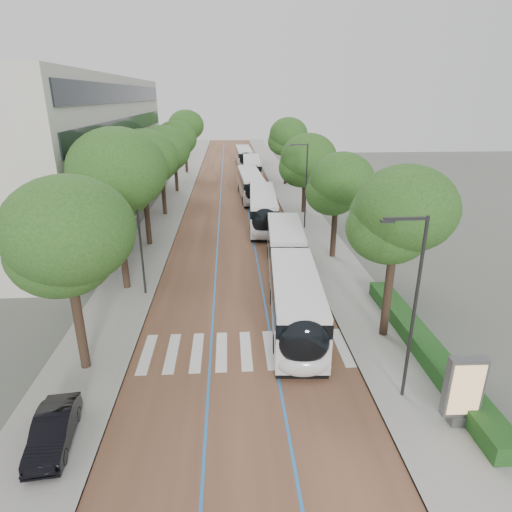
# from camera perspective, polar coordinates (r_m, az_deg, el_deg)

# --- Properties ---
(ground) EXTENTS (160.00, 160.00, 0.00)m
(ground) POSITION_cam_1_polar(r_m,az_deg,el_deg) (21.59, -1.78, -13.97)
(ground) COLOR #51544C
(ground) RESTS_ON ground
(road) EXTENTS (11.00, 140.00, 0.02)m
(road) POSITION_cam_1_polar(r_m,az_deg,el_deg) (59.04, -3.13, 8.67)
(road) COLOR brown
(road) RESTS_ON ground
(sidewalk_left) EXTENTS (4.00, 140.00, 0.12)m
(sidewalk_left) POSITION_cam_1_polar(r_m,az_deg,el_deg) (59.45, -10.46, 8.49)
(sidewalk_left) COLOR gray
(sidewalk_left) RESTS_ON ground
(sidewalk_right) EXTENTS (4.00, 140.00, 0.12)m
(sidewalk_right) POSITION_cam_1_polar(r_m,az_deg,el_deg) (59.57, 4.19, 8.80)
(sidewalk_right) COLOR gray
(sidewalk_right) RESTS_ON ground
(kerb_left) EXTENTS (0.20, 140.00, 0.14)m
(kerb_left) POSITION_cam_1_polar(r_m,az_deg,el_deg) (59.25, -8.61, 8.56)
(kerb_left) COLOR gray
(kerb_left) RESTS_ON ground
(kerb_right) EXTENTS (0.20, 140.00, 0.14)m
(kerb_right) POSITION_cam_1_polar(r_m,az_deg,el_deg) (59.34, 2.35, 8.79)
(kerb_right) COLOR gray
(kerb_right) RESTS_ON ground
(zebra_crossing) EXTENTS (10.55, 3.60, 0.01)m
(zebra_crossing) POSITION_cam_1_polar(r_m,az_deg,el_deg) (22.41, -1.35, -12.45)
(zebra_crossing) COLOR silver
(zebra_crossing) RESTS_ON ground
(lane_line_left) EXTENTS (0.12, 126.00, 0.01)m
(lane_line_left) POSITION_cam_1_polar(r_m,az_deg,el_deg) (59.05, -4.70, 8.64)
(lane_line_left) COLOR blue
(lane_line_left) RESTS_ON road
(lane_line_right) EXTENTS (0.12, 126.00, 0.01)m
(lane_line_right) POSITION_cam_1_polar(r_m,az_deg,el_deg) (59.08, -1.56, 8.71)
(lane_line_right) COLOR blue
(lane_line_right) RESTS_ON road
(office_building) EXTENTS (18.11, 40.00, 14.00)m
(office_building) POSITION_cam_1_polar(r_m,az_deg,el_deg) (49.82, -26.71, 12.49)
(office_building) COLOR #B5B2A7
(office_building) RESTS_ON ground
(hedge) EXTENTS (1.20, 14.00, 0.80)m
(hedge) POSITION_cam_1_polar(r_m,az_deg,el_deg) (23.35, 21.60, -11.16)
(hedge) COLOR #1A4417
(hedge) RESTS_ON sidewalk_right
(streetlight_near) EXTENTS (1.82, 0.20, 8.00)m
(streetlight_near) POSITION_cam_1_polar(r_m,az_deg,el_deg) (17.99, 20.06, -5.14)
(streetlight_near) COLOR #29292B
(streetlight_near) RESTS_ON sidewalk_right
(streetlight_far) EXTENTS (1.82, 0.20, 8.00)m
(streetlight_far) POSITION_cam_1_polar(r_m,az_deg,el_deg) (41.07, 6.48, 10.10)
(streetlight_far) COLOR #29292B
(streetlight_far) RESTS_ON sidewalk_right
(lamp_post_left) EXTENTS (0.14, 0.14, 8.00)m
(lamp_post_left) POSITION_cam_1_polar(r_m,az_deg,el_deg) (27.59, -15.24, 2.76)
(lamp_post_left) COLOR #29292B
(lamp_post_left) RESTS_ON sidewalk_left
(trees_left) EXTENTS (5.99, 60.62, 9.97)m
(trees_left) POSITION_cam_1_polar(r_m,az_deg,el_deg) (43.60, -13.22, 12.91)
(trees_left) COLOR black
(trees_left) RESTS_ON ground
(trees_right) EXTENTS (5.94, 47.16, 8.83)m
(trees_right) POSITION_cam_1_polar(r_m,az_deg,el_deg) (43.16, 7.49, 12.16)
(trees_right) COLOR black
(trees_right) RESTS_ON ground
(lead_bus) EXTENTS (3.75, 18.52, 3.20)m
(lead_bus) POSITION_cam_1_polar(r_m,az_deg,el_deg) (27.00, 4.61, -2.60)
(lead_bus) COLOR black
(lead_bus) RESTS_ON ground
(bus_queued_0) EXTENTS (3.12, 12.50, 3.20)m
(bus_queued_0) POSITION_cam_1_polar(r_m,az_deg,el_deg) (42.55, 0.92, 6.19)
(bus_queued_0) COLOR silver
(bus_queued_0) RESTS_ON ground
(bus_queued_1) EXTENTS (2.98, 12.48, 3.20)m
(bus_queued_1) POSITION_cam_1_polar(r_m,az_deg,el_deg) (54.29, -0.72, 9.37)
(bus_queued_1) COLOR silver
(bus_queued_1) RESTS_ON ground
(bus_queued_2) EXTENTS (2.89, 12.47, 3.20)m
(bus_queued_2) POSITION_cam_1_polar(r_m,az_deg,el_deg) (66.58, -0.58, 11.48)
(bus_queued_2) COLOR silver
(bus_queued_2) RESTS_ON ground
(bus_queued_3) EXTENTS (2.81, 12.45, 3.20)m
(bus_queued_3) POSITION_cam_1_polar(r_m,az_deg,el_deg) (80.21, -1.60, 13.05)
(bus_queued_3) COLOR silver
(bus_queued_3) RESTS_ON ground
(ad_panel) EXTENTS (1.46, 0.57, 3.01)m
(ad_panel) POSITION_cam_1_polar(r_m,az_deg,el_deg) (18.86, 25.91, -15.81)
(ad_panel) COLOR #59595B
(ad_panel) RESTS_ON sidewalk_right
(parked_car) EXTENTS (1.67, 3.80, 1.21)m
(parked_car) POSITION_cam_1_polar(r_m,az_deg,el_deg) (18.51, -25.41, -20.28)
(parked_car) COLOR black
(parked_car) RESTS_ON sidewalk_left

